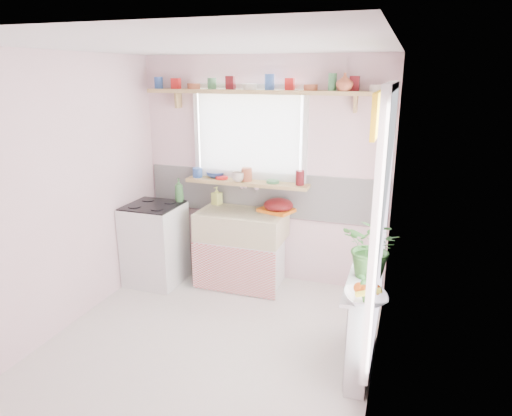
% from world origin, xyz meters
% --- Properties ---
extents(room, '(3.20, 3.20, 3.20)m').
position_xyz_m(room, '(0.66, 0.86, 1.37)').
color(room, silver).
rests_on(room, ground).
extents(sink_unit, '(0.95, 0.65, 1.11)m').
position_xyz_m(sink_unit, '(-0.15, 1.29, 0.43)').
color(sink_unit, white).
rests_on(sink_unit, ground).
extents(cooker, '(0.58, 0.58, 0.93)m').
position_xyz_m(cooker, '(-1.10, 1.05, 0.46)').
color(cooker, white).
rests_on(cooker, ground).
extents(radiator_ledge, '(0.22, 0.95, 0.78)m').
position_xyz_m(radiator_ledge, '(1.30, 0.20, 0.40)').
color(radiator_ledge, white).
rests_on(radiator_ledge, ground).
extents(windowsill, '(1.40, 0.22, 0.04)m').
position_xyz_m(windowsill, '(-0.15, 1.48, 1.14)').
color(windowsill, tan).
rests_on(windowsill, room).
extents(pine_shelf, '(2.52, 0.24, 0.04)m').
position_xyz_m(pine_shelf, '(0.00, 1.47, 2.12)').
color(pine_shelf, tan).
rests_on(pine_shelf, room).
extents(shelf_crockery, '(2.47, 0.11, 0.12)m').
position_xyz_m(shelf_crockery, '(-0.04, 1.47, 2.19)').
color(shelf_crockery, '#3359A5').
rests_on(shelf_crockery, pine_shelf).
extents(sill_crockery, '(1.35, 0.11, 0.12)m').
position_xyz_m(sill_crockery, '(-0.15, 1.48, 1.22)').
color(sill_crockery, '#3359A5').
rests_on(sill_crockery, windowsill).
extents(dish_tray, '(0.42, 0.36, 0.04)m').
position_xyz_m(dish_tray, '(0.21, 1.44, 0.87)').
color(dish_tray, orange).
rests_on(dish_tray, sink_unit).
extents(colander, '(0.38, 0.38, 0.15)m').
position_xyz_m(colander, '(0.22, 1.45, 0.92)').
color(colander, '#5D0F12').
rests_on(colander, sink_unit).
extents(jade_plant, '(0.55, 0.51, 0.49)m').
position_xyz_m(jade_plant, '(1.33, 0.25, 1.02)').
color(jade_plant, '#36692A').
rests_on(jade_plant, radiator_ledge).
extents(fruit_bowl, '(0.37, 0.37, 0.07)m').
position_xyz_m(fruit_bowl, '(1.33, -0.20, 0.81)').
color(fruit_bowl, white).
rests_on(fruit_bowl, radiator_ledge).
extents(herb_pot, '(0.12, 0.09, 0.23)m').
position_xyz_m(herb_pot, '(1.33, -0.20, 0.89)').
color(herb_pot, '#2B5E25').
rests_on(herb_pot, radiator_ledge).
extents(soap_bottle_sink, '(0.12, 0.12, 0.21)m').
position_xyz_m(soap_bottle_sink, '(-0.53, 1.50, 0.95)').
color(soap_bottle_sink, '#DAE666').
rests_on(soap_bottle_sink, sink_unit).
extents(sill_cup, '(0.14, 0.14, 0.11)m').
position_xyz_m(sill_cup, '(-0.23, 1.42, 1.21)').
color(sill_cup, beige).
rests_on(sill_cup, windowsill).
extents(sill_bowl, '(0.24, 0.24, 0.07)m').
position_xyz_m(sill_bowl, '(-0.55, 1.54, 1.19)').
color(sill_bowl, '#2E4996').
rests_on(sill_bowl, windowsill).
extents(shelf_vase, '(0.18, 0.18, 0.17)m').
position_xyz_m(shelf_vase, '(0.88, 1.41, 2.23)').
color(shelf_vase, '#B45837').
rests_on(shelf_vase, pine_shelf).
extents(cooker_bottle, '(0.13, 0.13, 0.26)m').
position_xyz_m(cooker_bottle, '(-0.89, 1.27, 1.05)').
color(cooker_bottle, '#3A753C').
rests_on(cooker_bottle, cooker).
extents(fruit, '(0.20, 0.14, 0.10)m').
position_xyz_m(fruit, '(1.34, -0.19, 0.87)').
color(fruit, '#F75E14').
rests_on(fruit, fruit_bowl).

